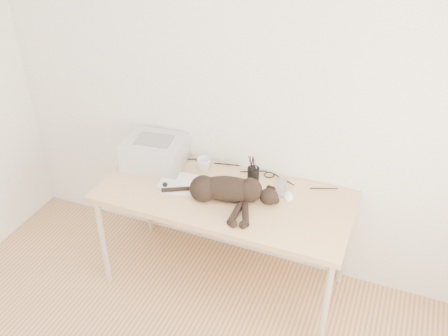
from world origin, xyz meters
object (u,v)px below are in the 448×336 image
at_px(desk, 229,204).
at_px(printer, 155,152).
at_px(cat, 225,190).
at_px(mouse, 288,195).
at_px(mug, 204,165).
at_px(pen_cup, 253,175).

bearing_deg(desk, printer, 171.64).
xyz_separation_m(cat, mouse, (0.36, 0.18, -0.06)).
height_order(desk, printer, printer).
bearing_deg(mouse, desk, 166.81).
bearing_deg(cat, mug, 120.84).
relative_size(printer, pen_cup, 2.24).
distance_m(cat, pen_cup, 0.27).
relative_size(desk, pen_cup, 8.20).
height_order(printer, cat, printer).
bearing_deg(pen_cup, mug, 179.35).
height_order(desk, pen_cup, pen_cup).
bearing_deg(pen_cup, desk, -135.93).
bearing_deg(desk, cat, -79.38).
distance_m(desk, pen_cup, 0.25).
distance_m(pen_cup, mouse, 0.27).
bearing_deg(mouse, mug, 153.21).
bearing_deg(desk, mug, 151.70).
relative_size(desk, printer, 3.65).
height_order(cat, pen_cup, pen_cup).
bearing_deg(printer, cat, -20.41).
distance_m(printer, mouse, 0.96).
distance_m(desk, mug, 0.31).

